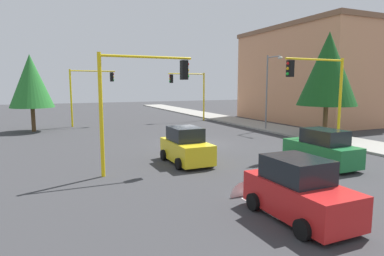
% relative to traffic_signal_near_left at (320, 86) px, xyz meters
% --- Properties ---
extents(ground_plane, '(120.00, 120.00, 0.00)m').
position_rel_traffic_signal_near_left_xyz_m(ground_plane, '(-6.00, -5.74, -4.20)').
color(ground_plane, '#353538').
extents(sidewalk_kerb, '(80.00, 4.00, 0.15)m').
position_rel_traffic_signal_near_left_xyz_m(sidewalk_kerb, '(-11.00, 4.76, -4.12)').
color(sidewalk_kerb, gray).
rests_on(sidewalk_kerb, ground).
extents(lane_arrow_near, '(2.40, 1.10, 1.10)m').
position_rel_traffic_signal_near_left_xyz_m(lane_arrow_near, '(5.51, -8.74, -4.19)').
color(lane_arrow_near, silver).
rests_on(lane_arrow_near, ground).
extents(apartment_block, '(16.97, 9.30, 10.88)m').
position_rel_traffic_signal_near_left_xyz_m(apartment_block, '(-14.55, 12.76, 1.25)').
color(apartment_block, tan).
rests_on(apartment_block, ground).
extents(traffic_signal_near_left, '(0.36, 4.59, 5.96)m').
position_rel_traffic_signal_near_left_xyz_m(traffic_signal_near_left, '(0.00, 0.00, 0.00)').
color(traffic_signal_near_left, yellow).
rests_on(traffic_signal_near_left, ground).
extents(traffic_signal_far_right, '(0.36, 4.59, 5.84)m').
position_rel_traffic_signal_near_left_xyz_m(traffic_signal_far_right, '(-20.00, -11.46, -0.07)').
color(traffic_signal_far_right, yellow).
rests_on(traffic_signal_far_right, ground).
extents(traffic_signal_far_left, '(0.36, 4.59, 5.70)m').
position_rel_traffic_signal_near_left_xyz_m(traffic_signal_far_left, '(-20.00, -0.04, -0.17)').
color(traffic_signal_far_left, yellow).
rests_on(traffic_signal_far_left, ground).
extents(traffic_signal_near_right, '(0.36, 4.59, 5.75)m').
position_rel_traffic_signal_near_left_xyz_m(traffic_signal_near_right, '(0.00, -11.45, -0.13)').
color(traffic_signal_near_right, yellow).
rests_on(traffic_signal_near_right, ground).
extents(street_lamp_curbside, '(2.15, 0.28, 7.00)m').
position_rel_traffic_signal_near_left_xyz_m(street_lamp_curbside, '(-9.61, 3.46, 0.15)').
color(street_lamp_curbside, slate).
rests_on(street_lamp_curbside, ground).
extents(tree_opposite_side, '(3.86, 3.86, 7.05)m').
position_rel_traffic_signal_near_left_xyz_m(tree_opposite_side, '(-18.00, -16.74, 0.42)').
color(tree_opposite_side, brown).
rests_on(tree_opposite_side, ground).
extents(tree_roadside_near, '(4.58, 4.58, 8.38)m').
position_rel_traffic_signal_near_left_xyz_m(tree_roadside_near, '(-4.00, 4.76, 1.31)').
color(tree_roadside_near, brown).
rests_on(tree_roadside_near, ground).
extents(car_green, '(4.14, 1.98, 1.98)m').
position_rel_traffic_signal_near_left_xyz_m(car_green, '(2.58, -2.27, -3.30)').
color(car_green, '#1E7238').
rests_on(car_green, ground).
extents(car_red, '(3.82, 2.09, 1.98)m').
position_rel_traffic_signal_near_left_xyz_m(car_red, '(7.51, -8.24, -3.30)').
color(car_red, red).
rests_on(car_red, ground).
extents(car_yellow, '(3.80, 2.08, 1.98)m').
position_rel_traffic_signal_near_left_xyz_m(car_yellow, '(-0.93, -8.61, -3.30)').
color(car_yellow, yellow).
rests_on(car_yellow, ground).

